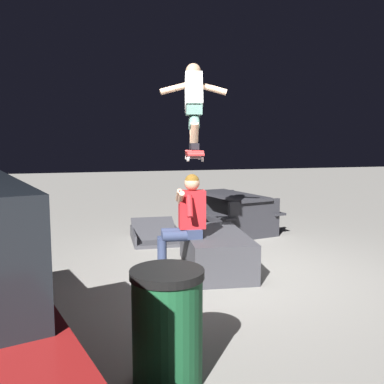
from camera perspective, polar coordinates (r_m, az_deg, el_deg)
The scene contains 8 objects.
ground_plane at distance 5.67m, azimuth 5.71°, elevation -11.18°, with size 40.00×40.00×0.00m, color gray.
ledge_box_main at distance 5.76m, azimuth 3.27°, elevation -8.21°, with size 1.55×0.81×0.51m, color #38383D.
person_sitting_on_ledge at distance 5.40m, azimuth -1.14°, elevation -3.79°, with size 0.60×0.78×1.35m.
skateboard at distance 5.40m, azimuth 0.27°, elevation 5.18°, with size 1.04×0.43×0.14m.
skater_airborne at distance 5.48m, azimuth 0.24°, elevation 12.39°, with size 0.64×0.88×1.12m.
kicker_ramp at distance 7.46m, azimuth -5.12°, elevation -6.19°, with size 1.22×0.90×0.43m.
picnic_table_back at distance 8.15m, azimuth 5.50°, elevation -2.01°, with size 1.94×1.65×0.75m.
trash_bin at distance 3.14m, azimuth -3.44°, elevation -18.08°, with size 0.54×0.54×0.85m.
Camera 1 is at (-5.00, 2.02, 1.75)m, focal length 38.42 mm.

